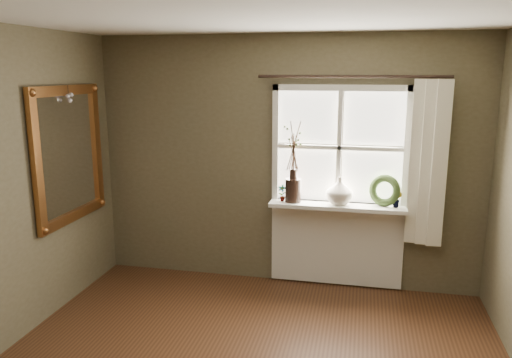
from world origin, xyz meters
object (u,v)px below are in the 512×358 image
(dark_jug, at_px, (293,190))
(gilt_mirror, at_px, (69,154))
(wreath, at_px, (384,194))
(cream_vase, at_px, (339,191))

(dark_jug, distance_m, gilt_mirror, 2.22)
(wreath, relative_size, gilt_mirror, 0.25)
(dark_jug, xyz_separation_m, wreath, (0.91, 0.04, 0.00))
(dark_jug, xyz_separation_m, gilt_mirror, (-2.07, -0.69, 0.42))
(cream_vase, distance_m, gilt_mirror, 2.66)
(gilt_mirror, bearing_deg, wreath, 13.86)
(cream_vase, height_order, wreath, wreath)
(wreath, bearing_deg, gilt_mirror, -145.30)
(cream_vase, relative_size, gilt_mirror, 0.21)
(dark_jug, height_order, wreath, wreath)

